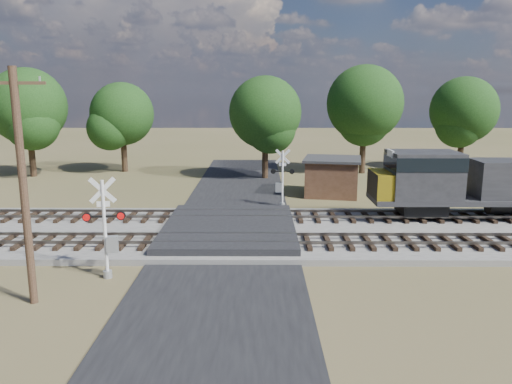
{
  "coord_description": "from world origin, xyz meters",
  "views": [
    {
      "loc": [
        1.58,
        -25.62,
        7.69
      ],
      "look_at": [
        1.43,
        2.0,
        2.07
      ],
      "focal_mm": 35.0,
      "sensor_mm": 36.0,
      "label": 1
    }
  ],
  "objects_px": {
    "crossing_signal_near": "(108,237)",
    "utility_pole": "(23,183)",
    "equipment_shed": "(332,176)",
    "crossing_signal_far": "(281,183)"
  },
  "relations": [
    {
      "from": "crossing_signal_near",
      "to": "equipment_shed",
      "type": "distance_m",
      "value": 20.65
    },
    {
      "from": "equipment_shed",
      "to": "crossing_signal_far",
      "type": "bearing_deg",
      "value": -124.1
    },
    {
      "from": "utility_pole",
      "to": "crossing_signal_far",
      "type": "bearing_deg",
      "value": 48.54
    },
    {
      "from": "crossing_signal_far",
      "to": "utility_pole",
      "type": "height_order",
      "value": "utility_pole"
    },
    {
      "from": "utility_pole",
      "to": "equipment_shed",
      "type": "relative_size",
      "value": 1.77
    },
    {
      "from": "utility_pole",
      "to": "equipment_shed",
      "type": "height_order",
      "value": "utility_pole"
    },
    {
      "from": "crossing_signal_near",
      "to": "utility_pole",
      "type": "distance_m",
      "value": 4.26
    },
    {
      "from": "crossing_signal_near",
      "to": "crossing_signal_far",
      "type": "relative_size",
      "value": 1.09
    },
    {
      "from": "crossing_signal_far",
      "to": "equipment_shed",
      "type": "height_order",
      "value": "crossing_signal_far"
    },
    {
      "from": "crossing_signal_near",
      "to": "utility_pole",
      "type": "height_order",
      "value": "utility_pole"
    }
  ]
}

